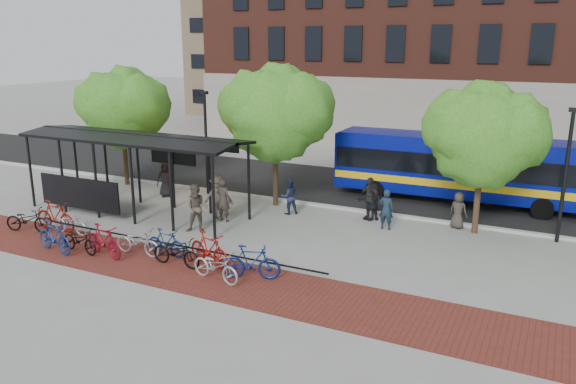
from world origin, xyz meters
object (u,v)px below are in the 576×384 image
at_px(bus_shelter, 131,146).
at_px(pedestrian_8, 197,208).
at_px(lamp_post_left, 206,140).
at_px(bike_3, 54,237).
at_px(bike_0, 27,220).
at_px(bike_2, 71,223).
at_px(bike_6, 138,242).
at_px(pedestrian_3, 218,197).
at_px(pedestrian_6, 458,210).
at_px(bike_11, 251,262).
at_px(pedestrian_4, 370,199).
at_px(lamp_post_right, 566,172).
at_px(bike_1, 55,216).
at_px(tree_c, 486,133).
at_px(bike_10, 216,266).
at_px(bike_4, 80,240).
at_px(bike_8, 176,252).
at_px(bike_9, 209,249).
at_px(pedestrian_2, 289,196).
at_px(tree_a, 123,105).
at_px(pedestrian_5, 372,201).
at_px(bus, 460,165).
at_px(pedestrian_1, 223,200).
at_px(bike_5, 104,241).
at_px(tree_b, 277,110).
at_px(pedestrian_7, 386,209).
at_px(pedestrian_0, 165,179).

relative_size(bus_shelter, pedestrian_8, 5.37).
distance_m(lamp_post_left, bike_3, 9.51).
bearing_deg(bike_0, bike_2, -86.46).
relative_size(bike_2, bike_6, 0.91).
relative_size(pedestrian_3, pedestrian_6, 1.27).
relative_size(bike_11, pedestrian_4, 1.02).
xyz_separation_m(lamp_post_right, bike_1, (-18.29, -7.51, -2.13)).
distance_m(bike_2, pedestrian_3, 6.03).
relative_size(tree_c, pedestrian_4, 3.16).
bearing_deg(bike_10, bike_6, 90.33).
xyz_separation_m(bike_4, bike_8, (3.94, 0.51, 0.04)).
bearing_deg(pedestrian_8, bike_9, -73.08).
bearing_deg(pedestrian_2, bike_2, -0.79).
relative_size(tree_a, bike_8, 3.22).
bearing_deg(pedestrian_5, pedestrian_3, 1.83).
xyz_separation_m(bus, pedestrian_1, (-8.42, -7.47, -0.86)).
height_order(tree_a, bike_4, tree_a).
bearing_deg(pedestrian_8, bike_8, -90.81).
bearing_deg(bike_10, bike_1, 92.00).
bearing_deg(bus, pedestrian_4, -124.04).
height_order(bike_1, bike_6, bike_1).
height_order(bike_5, pedestrian_8, pedestrian_8).
bearing_deg(tree_b, pedestrian_5, -2.53).
height_order(lamp_post_left, pedestrian_2, lamp_post_left).
relative_size(bus_shelter, tree_c, 1.79).
xyz_separation_m(tree_c, bike_4, (-12.64, -8.63, -3.59)).
xyz_separation_m(bike_8, bike_10, (1.88, -0.44, -0.00)).
relative_size(bike_4, pedestrian_5, 1.08).
relative_size(tree_a, lamp_post_right, 1.21).
xyz_separation_m(pedestrian_6, pedestrian_7, (-2.61, -1.42, 0.07)).
relative_size(tree_a, bus, 0.53).
relative_size(pedestrian_0, pedestrian_2, 1.08).
xyz_separation_m(lamp_post_left, bike_8, (4.38, -8.37, -2.24)).
xyz_separation_m(bike_2, pedestrian_4, (10.08, 7.04, 0.49)).
distance_m(tree_c, bike_9, 11.37).
bearing_deg(bike_11, bike_5, 76.55).
height_order(bus, pedestrian_1, bus).
height_order(pedestrian_3, pedestrian_7, pedestrian_3).
xyz_separation_m(lamp_post_left, lamp_post_right, (16.00, 0.00, 0.00)).
bearing_deg(bike_0, pedestrian_4, -71.90).
height_order(tree_a, bike_6, tree_a).
xyz_separation_m(bike_9, pedestrian_0, (-6.91, 6.47, 0.28)).
relative_size(bike_2, pedestrian_7, 1.01).
bearing_deg(lamp_post_right, tree_b, -178.80).
xyz_separation_m(tree_b, pedestrian_3, (-1.35, -2.98, -3.49)).
distance_m(bus_shelter, bike_0, 5.18).
bearing_deg(pedestrian_1, pedestrian_7, -158.85).
distance_m(bike_9, pedestrian_2, 6.55).
bearing_deg(pedestrian_5, pedestrian_8, 15.69).
distance_m(bus_shelter, bike_6, 5.98).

